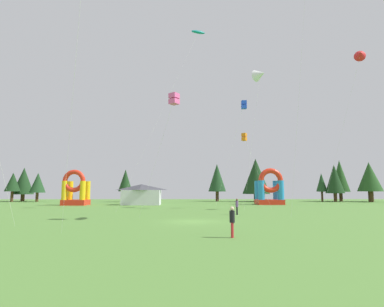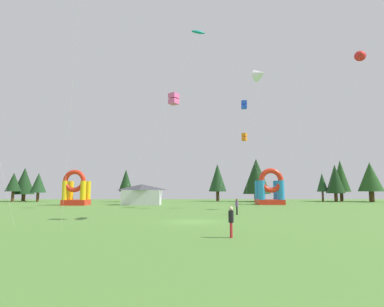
{
  "view_description": "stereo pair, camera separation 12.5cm",
  "coord_description": "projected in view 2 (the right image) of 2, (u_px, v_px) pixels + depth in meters",
  "views": [
    {
      "loc": [
        -0.38,
        -27.63,
        2.85
      ],
      "look_at": [
        0.0,
        11.76,
        7.35
      ],
      "focal_mm": 29.04,
      "sensor_mm": 36.0,
      "label": 1
    },
    {
      "loc": [
        -0.25,
        -27.63,
        2.85
      ],
      "look_at": [
        0.0,
        11.76,
        7.35
      ],
      "focal_mm": 29.04,
      "sensor_mm": 36.0,
      "label": 2
    }
  ],
  "objects": [
    {
      "name": "festival_tent",
      "position": [
        142.0,
        195.0,
        55.99
      ],
      "size": [
        6.75,
        3.7,
        3.69
      ],
      "color": "silver",
      "rests_on": "ground_plane"
    },
    {
      "name": "ground_plane",
      "position": [
        193.0,
        222.0,
        27.13
      ],
      "size": [
        120.0,
        120.0,
        0.0
      ],
      "primitive_type": "plane",
      "color": "#548438"
    },
    {
      "name": "tree_row_2",
      "position": [
        38.0,
        183.0,
        69.49
      ],
      "size": [
        3.38,
        3.38,
        6.46
      ],
      "color": "#4C331E",
      "rests_on": "ground_plane"
    },
    {
      "name": "kite_teal_parafoil",
      "position": [
        198.0,
        32.0,
        47.38
      ],
      "size": [
        11.74,
        6.81,
        27.19
      ],
      "color": "#0C7F7A",
      "rests_on": "ground_plane"
    },
    {
      "name": "tree_row_6",
      "position": [
        322.0,
        183.0,
        70.91
      ],
      "size": [
        2.43,
        2.43,
        6.46
      ],
      "color": "#4C331E",
      "rests_on": "ground_plane"
    },
    {
      "name": "tree_row_3",
      "position": [
        126.0,
        181.0,
        69.24
      ],
      "size": [
        3.06,
        3.06,
        7.19
      ],
      "color": "#4C331E",
      "rests_on": "ground_plane"
    },
    {
      "name": "tree_row_4",
      "position": [
        218.0,
        178.0,
        72.14
      ],
      "size": [
        4.09,
        4.09,
        8.67
      ],
      "color": "#4C331E",
      "rests_on": "ground_plane"
    },
    {
      "name": "tree_row_5",
      "position": [
        256.0,
        176.0,
        70.33
      ],
      "size": [
        6.15,
        6.15,
        9.71
      ],
      "color": "#4C331E",
      "rests_on": "ground_plane"
    },
    {
      "name": "tree_row_1",
      "position": [
        24.0,
        181.0,
        73.08
      ],
      "size": [
        4.69,
        4.69,
        7.84
      ],
      "color": "#4C331E",
      "rests_on": "ground_plane"
    },
    {
      "name": "inflatable_yellow_castle",
      "position": [
        270.0,
        191.0,
        57.13
      ],
      "size": [
        4.7,
        4.19,
        6.62
      ],
      "color": "red",
      "rests_on": "ground_plane"
    },
    {
      "name": "person_midfield",
      "position": [
        237.0,
        205.0,
        34.46
      ],
      "size": [
        0.35,
        0.35,
        1.78
      ],
      "rotation": [
        0.0,
        0.0,
        4.86
      ],
      "color": "black",
      "rests_on": "ground_plane"
    },
    {
      "name": "tree_row_0",
      "position": [
        14.0,
        182.0,
        69.66
      ],
      "size": [
        3.31,
        3.31,
        6.51
      ],
      "color": "#4C331E",
      "rests_on": "ground_plane"
    },
    {
      "name": "tree_row_8",
      "position": [
        341.0,
        176.0,
        72.7
      ],
      "size": [
        4.18,
        4.18,
        9.59
      ],
      "color": "#4C331E",
      "rests_on": "ground_plane"
    },
    {
      "name": "kite_white_delta",
      "position": [
        260.0,
        74.0,
        48.09
      ],
      "size": [
        4.67,
        4.3,
        21.51
      ],
      "color": "white",
      "rests_on": "ground_plane"
    },
    {
      "name": "person_near_camera",
      "position": [
        231.0,
        219.0,
        18.33
      ],
      "size": [
        0.4,
        0.4,
        1.81
      ],
      "rotation": [
        0.0,
        0.0,
        4.38
      ],
      "color": "#B21E26",
      "rests_on": "ground_plane"
    },
    {
      "name": "tree_row_9",
      "position": [
        370.0,
        177.0,
        68.97
      ],
      "size": [
        5.27,
        5.27,
        8.81
      ],
      "color": "#4C331E",
      "rests_on": "ground_plane"
    },
    {
      "name": "kite_orange_box",
      "position": [
        244.0,
        137.0,
        46.28
      ],
      "size": [
        3.71,
        2.62,
        11.13
      ],
      "color": "orange",
      "rests_on": "ground_plane"
    },
    {
      "name": "inflatable_orange_dome",
      "position": [
        76.0,
        192.0,
        54.84
      ],
      "size": [
        4.14,
        3.57,
        6.21
      ],
      "color": "red",
      "rests_on": "ground_plane"
    },
    {
      "name": "kite_blue_box",
      "position": [
        244.0,
        105.0,
        45.78
      ],
      "size": [
        4.79,
        0.76,
        15.81
      ],
      "color": "blue",
      "rests_on": "ground_plane"
    },
    {
      "name": "tree_row_7",
      "position": [
        335.0,
        179.0,
        69.66
      ],
      "size": [
        4.07,
        4.07,
        8.34
      ],
      "color": "#4C331E",
      "rests_on": "ground_plane"
    },
    {
      "name": "kite_red_delta",
      "position": [
        361.0,
        54.0,
        43.19
      ],
      "size": [
        6.29,
        3.18,
        22.32
      ],
      "color": "red",
      "rests_on": "ground_plane"
    },
    {
      "name": "kite_pink_box",
      "position": [
        174.0,
        99.0,
        29.44
      ],
      "size": [
        4.08,
        3.19,
        11.87
      ],
      "color": "#EA599E",
      "rests_on": "ground_plane"
    },
    {
      "name": "tree_row_10",
      "position": [
        372.0,
        180.0,
        70.96
      ],
      "size": [
        2.95,
        2.95,
        7.35
      ],
      "color": "#4C331E",
      "rests_on": "ground_plane"
    }
  ]
}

